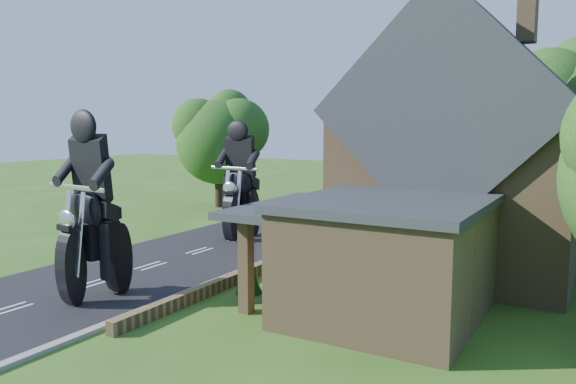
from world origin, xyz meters
The scene contains 16 objects.
ground centered at (0.00, 0.00, 0.00)m, with size 120.00×120.00×0.00m, color #2D5618.
road centered at (0.00, 0.00, 0.01)m, with size 7.00×80.00×0.02m, color black.
kerb centered at (3.65, 0.00, 0.06)m, with size 0.30×80.00×0.12m, color gray.
garden_wall centered at (4.30, 5.00, 0.20)m, with size 0.30×22.00×0.40m, color olive.
house centered at (10.49, 6.00, 4.34)m, with size 9.54×8.64×10.24m.
annex centered at (9.87, -0.80, 1.77)m, with size 7.05×5.94×3.44m.
tree_behind_left centered at (8.16, 17.13, 5.73)m, with size 6.94×6.40×9.16m.
tree_far_road centered at (-6.86, 14.11, 4.84)m, with size 6.08×5.60×7.84m.
shrub_a centered at (5.30, -1.00, 0.55)m, with size 0.90×0.90×1.10m, color #113619.
shrub_b centered at (5.30, 1.50, 0.55)m, with size 0.90×0.90×1.10m, color #113619.
shrub_c centered at (5.30, 4.00, 0.55)m, with size 0.90×0.90×1.10m, color #113619.
shrub_d centered at (5.30, 9.00, 0.55)m, with size 0.90×0.90×1.10m, color #113619.
shrub_e centered at (5.30, 11.50, 0.55)m, with size 0.90×0.90×1.10m, color #113619.
shrub_f centered at (5.30, 14.00, 0.55)m, with size 0.90×0.90×1.10m, color #113619.
motorcycle_lead centered at (1.44, -3.94, 0.89)m, with size 0.49×1.92×1.79m, color black, non-canonical shape.
motorcycle_follow centered at (0.00, 6.18, 0.85)m, with size 0.46×1.83×1.70m, color black, non-canonical shape.
Camera 1 is at (15.41, -15.85, 5.55)m, focal length 35.00 mm.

